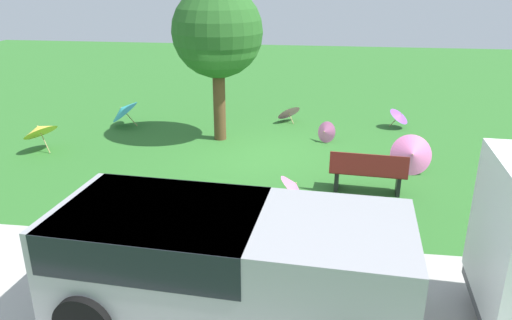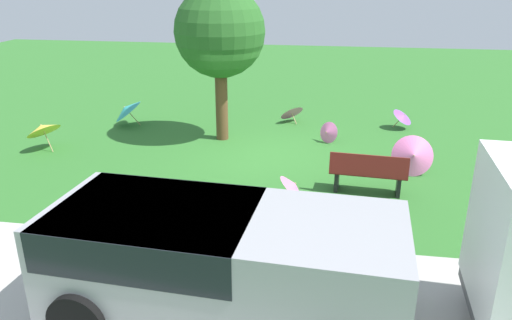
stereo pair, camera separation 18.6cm
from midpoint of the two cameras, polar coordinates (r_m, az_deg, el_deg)
The scene contains 12 objects.
ground at distance 12.94m, azimuth -0.84°, elevation 1.01°, with size 40.00×40.00×0.00m, color #2D6B28.
road_strip at distance 7.13m, azimuth -9.35°, elevation -17.53°, with size 40.00×4.27×0.01m, color #B2AFA8.
van_dark at distance 6.62m, azimuth -5.21°, elevation -10.99°, with size 4.71×2.38×1.53m.
park_bench at distance 10.61m, azimuth 12.28°, elevation -1.37°, with size 1.63×0.61×0.90m.
shade_tree at distance 13.33m, azimuth -4.87°, elevation 14.37°, with size 2.39×2.39×4.13m.
parasol_pink_0 at distance 10.17m, azimuth 3.85°, elevation -2.92°, with size 0.60×0.68×0.56m.
parasol_pink_1 at distance 15.45m, azimuth 3.38°, elevation 5.60°, with size 0.96×0.95×0.62m.
parasol_purple_0 at distance 15.35m, azimuth 15.93°, elevation 4.98°, with size 0.81×0.83×0.63m.
parasol_yellow_0 at distance 14.00m, azimuth -24.06°, elevation 3.23°, with size 1.17×1.18×0.89m.
parasol_pink_2 at distance 11.85m, azimuth 17.08°, elevation 0.59°, with size 0.97×0.88×0.95m.
parasol_teal_0 at distance 15.46m, azimuth -15.42°, elevation 5.59°, with size 1.08×1.13×0.87m.
parasol_pink_4 at distance 13.65m, azimuth 7.61°, elevation 3.22°, with size 0.62×0.58×0.59m.
Camera 1 is at (-1.75, 12.04, 4.40)m, focal length 34.72 mm.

